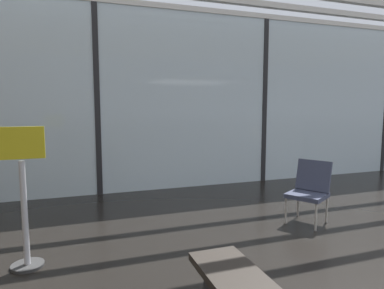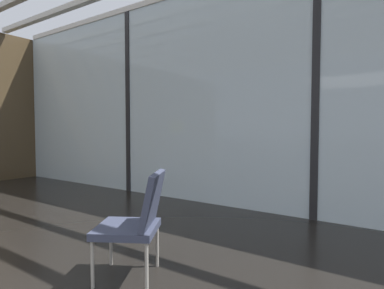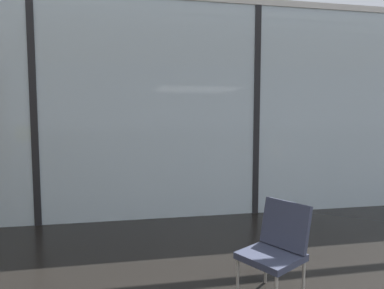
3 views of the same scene
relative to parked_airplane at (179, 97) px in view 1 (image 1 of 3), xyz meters
name	(u,v)px [view 1 (image 1 of 3)]	position (x,y,z in m)	size (l,w,h in m)	color
glass_curtain_wall	(264,102)	(0.66, -4.14, -0.22)	(14.00, 0.08, 3.48)	silver
window_mullion_0	(97,101)	(-2.84, -4.14, -0.22)	(0.10, 0.12, 3.48)	black
window_mullion_1	(264,102)	(0.66, -4.14, -0.22)	(0.10, 0.12, 3.48)	black
parked_airplane	(179,97)	(0.00, 0.00, 0.00)	(12.08, 3.91, 3.91)	silver
lounge_chair_3	(310,188)	(-0.12, -6.70, -1.46)	(0.70, 0.68, 0.87)	#33384C
info_sign	(24,202)	(-3.74, -6.88, -1.28)	(0.44, 0.32, 1.44)	#333333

